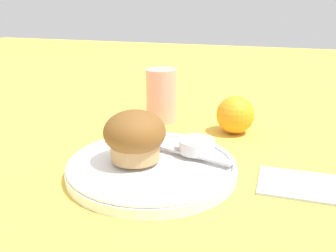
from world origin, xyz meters
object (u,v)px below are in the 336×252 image
juice_glass (161,95)px  butter_knife (173,149)px  muffin (136,135)px  orange_fruit (235,115)px

juice_glass → butter_knife: bearing=-66.9°
muffin → butter_knife: size_ratio=0.47×
butter_knife → juice_glass: 0.21m
muffin → juice_glass: bearing=98.9°
butter_knife → orange_fruit: bearing=82.1°
muffin → orange_fruit: size_ratio=1.27×
orange_fruit → juice_glass: (-0.15, 0.03, 0.02)m
butter_knife → juice_glass: size_ratio=1.79×
juice_glass → orange_fruit: bearing=-10.3°
juice_glass → muffin: bearing=-81.1°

